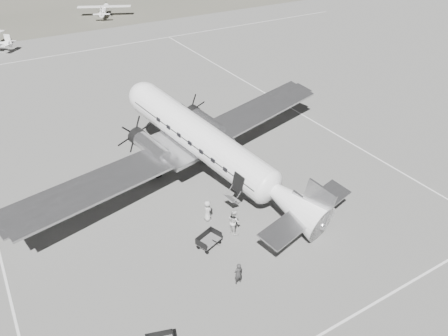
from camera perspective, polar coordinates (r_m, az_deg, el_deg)
ground at (r=35.06m, az=2.60°, el=-1.85°), size 260.00×260.00×0.00m
taxi_line_near at (r=27.49m, az=19.47°, el=-16.08°), size 60.00×0.15×0.01m
taxi_line_right at (r=41.98m, az=16.46°, el=3.03°), size 0.15×80.00×0.01m
taxi_line_horizon at (r=68.85m, az=-16.60°, el=14.65°), size 90.00×0.15×0.01m
dc3_airliner at (r=33.78m, az=-1.75°, el=2.66°), size 35.49×28.68×5.92m
light_plane_right at (r=87.36m, az=-15.35°, el=19.19°), size 12.07×11.21×2.00m
baggage_cart_near at (r=28.91m, az=-2.01°, el=-9.47°), size 1.95×1.66×0.93m
ground_crew at (r=26.42m, az=1.86°, el=-13.61°), size 0.60×0.43×1.54m
ramp_agent at (r=29.64m, az=1.31°, el=-6.98°), size 0.74×0.94×1.89m
passenger at (r=30.77m, az=-2.17°, el=-5.60°), size 0.72×0.90×1.61m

